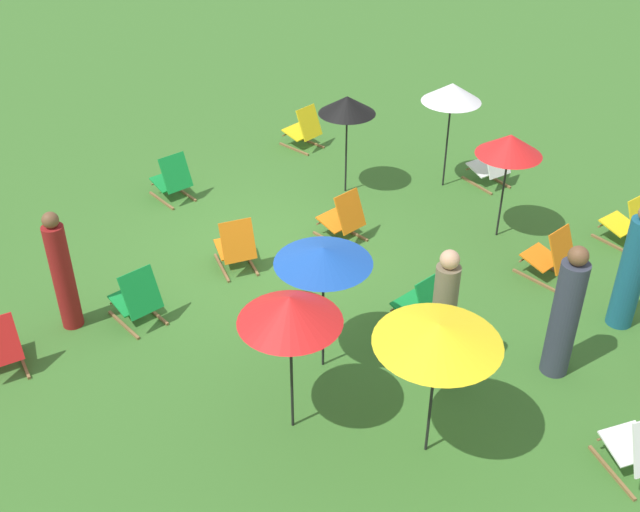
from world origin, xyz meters
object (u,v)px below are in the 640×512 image
(umbrella_3, at_px, (290,310))
(person_2, at_px, (443,319))
(deckchair_5, at_px, (491,166))
(person_1, at_px, (632,270))
(deckchair_8, at_px, (304,129))
(person_3, at_px, (62,273))
(deckchair_0, at_px, (629,223))
(deckchair_14, at_px, (137,299))
(deckchair_10, at_px, (640,448))
(umbrella_4, at_px, (438,334))
(deckchair_1, at_px, (423,306))
(deckchair_2, at_px, (236,247))
(umbrella_0, at_px, (510,145))
(umbrella_1, at_px, (323,256))
(person_0, at_px, (565,315))
(deckchair_12, at_px, (172,179))
(deckchair_7, at_px, (551,256))
(umbrella_2, at_px, (452,93))
(umbrella_5, at_px, (347,105))
(deckchair_13, at_px, (343,218))

(umbrella_3, relative_size, person_2, 0.99)
(deckchair_5, relative_size, person_1, 0.46)
(person_1, bearing_deg, deckchair_8, 111.54)
(person_3, bearing_deg, deckchair_0, 105.50)
(deckchair_14, bearing_deg, deckchair_10, 113.70)
(umbrella_4, height_order, person_3, umbrella_4)
(deckchair_1, bearing_deg, deckchair_8, -115.60)
(deckchair_1, bearing_deg, deckchair_2, -71.16)
(person_1, bearing_deg, deckchair_14, 162.97)
(umbrella_0, relative_size, umbrella_1, 1.00)
(umbrella_4, bearing_deg, person_0, -179.11)
(deckchair_12, bearing_deg, deckchair_7, 117.30)
(umbrella_3, bearing_deg, deckchair_8, -125.85)
(deckchair_2, xyz_separation_m, person_1, (-3.45, 4.09, 0.48))
(deckchair_5, relative_size, deckchair_14, 1.00)
(deckchair_14, relative_size, person_2, 0.46)
(umbrella_3, bearing_deg, umbrella_2, -149.15)
(deckchair_10, distance_m, umbrella_2, 6.65)
(deckchair_10, distance_m, umbrella_3, 3.88)
(deckchair_14, xyz_separation_m, umbrella_5, (-4.43, -1.28, 1.21))
(deckchair_1, xyz_separation_m, deckchair_7, (-2.27, 0.20, 0.00))
(deckchair_13, height_order, umbrella_4, umbrella_4)
(umbrella_2, bearing_deg, deckchair_10, 64.14)
(umbrella_1, relative_size, person_1, 0.96)
(deckchair_0, height_order, deckchair_8, same)
(umbrella_4, bearing_deg, person_3, -62.14)
(deckchair_5, height_order, umbrella_1, umbrella_1)
(umbrella_3, bearing_deg, person_0, 160.34)
(deckchair_8, xyz_separation_m, umbrella_5, (0.42, 1.86, 1.21))
(person_3, bearing_deg, umbrella_4, 65.14)
(deckchair_0, bearing_deg, umbrella_3, 0.17)
(deckchair_7, xyz_separation_m, person_3, (5.95, -2.98, 0.45))
(deckchair_10, height_order, umbrella_2, umbrella_2)
(deckchair_1, height_order, umbrella_1, umbrella_1)
(deckchair_1, relative_size, deckchair_10, 0.96)
(umbrella_0, bearing_deg, deckchair_12, -48.38)
(deckchair_10, height_order, umbrella_4, umbrella_4)
(deckchair_7, distance_m, umbrella_2, 3.33)
(deckchair_7, relative_size, person_3, 0.49)
(deckchair_5, xyz_separation_m, person_1, (1.46, 3.75, 0.48))
(deckchair_5, relative_size, umbrella_3, 0.46)
(deckchair_13, xyz_separation_m, person_3, (4.19, -0.40, 0.45))
(deckchair_0, relative_size, umbrella_3, 0.46)
(deckchair_7, height_order, umbrella_1, umbrella_1)
(person_1, height_order, person_2, person_2)
(umbrella_4, distance_m, umbrella_5, 5.93)
(umbrella_1, distance_m, umbrella_5, 4.52)
(deckchair_2, bearing_deg, deckchair_13, -174.55)
(umbrella_1, bearing_deg, person_0, 142.09)
(umbrella_4, bearing_deg, deckchair_12, -92.92)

